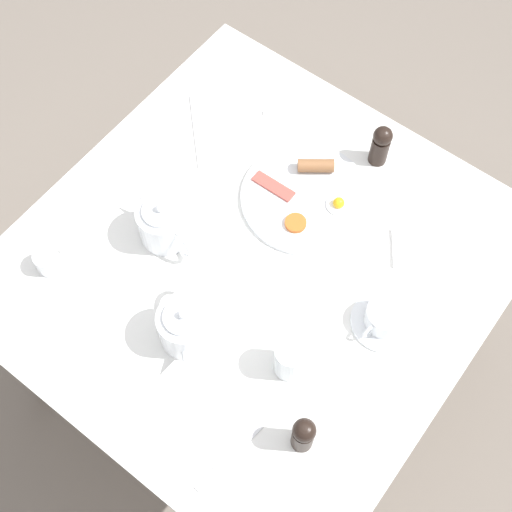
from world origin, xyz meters
name	(u,v)px	position (x,y,z in m)	size (l,w,h in m)	color
ground_plane	(256,361)	(0.00, 0.00, 0.00)	(8.00, 8.00, 0.00)	#70665B
table	(256,273)	(0.00, 0.00, 0.64)	(1.04, 1.01, 0.71)	white
breakfast_plate	(306,196)	(0.20, 0.01, 0.71)	(0.31, 0.31, 0.04)	white
teapot_near	(185,326)	(-0.23, 0.01, 0.76)	(0.17, 0.14, 0.13)	white
teapot_far	(164,224)	(-0.07, 0.20, 0.76)	(0.11, 0.20, 0.13)	white
teacup_with_saucer_left	(385,318)	(0.05, -0.31, 0.73)	(0.14, 0.14, 0.06)	white
water_glass_tall	(290,359)	(-0.16, -0.21, 0.75)	(0.07, 0.07, 0.10)	white
creamer_jug	(49,261)	(-0.29, 0.36, 0.73)	(0.08, 0.06, 0.06)	white
pepper_grinder	(303,434)	(-0.27, -0.32, 0.77)	(0.05, 0.05, 0.12)	black
salt_grinder	(381,145)	(0.40, -0.07, 0.77)	(0.05, 0.05, 0.12)	black
napkin_folded	(429,250)	(0.26, -0.30, 0.71)	(0.18, 0.19, 0.01)	white
fork_by_plate	(230,456)	(-0.38, -0.22, 0.71)	(0.18, 0.04, 0.00)	silver
knife_by_plate	(197,131)	(0.20, 0.34, 0.71)	(0.17, 0.17, 0.00)	silver
spoon_for_tea	(295,111)	(0.39, 0.18, 0.71)	(0.12, 0.13, 0.00)	silver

